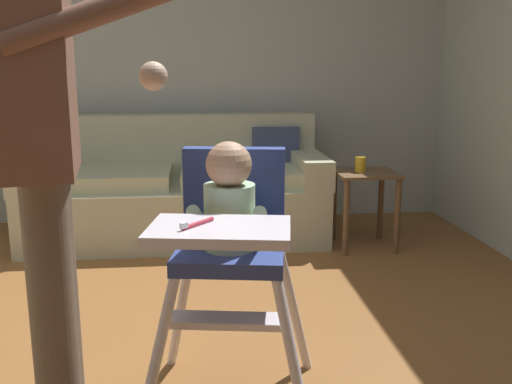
{
  "coord_description": "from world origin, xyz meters",
  "views": [
    {
      "loc": [
        0.19,
        -2.06,
        1.19
      ],
      "look_at": [
        0.38,
        -0.29,
        0.8
      ],
      "focal_mm": 39.59,
      "sensor_mm": 36.0,
      "label": 1
    }
  ],
  "objects": [
    {
      "name": "couch",
      "position": [
        0.04,
        1.92,
        0.33
      ],
      "size": [
        2.07,
        0.86,
        0.86
      ],
      "rotation": [
        0.0,
        0.0,
        -1.57
      ],
      "color": "beige",
      "rests_on": "ground"
    },
    {
      "name": "side_table",
      "position": [
        1.3,
        1.54,
        0.38
      ],
      "size": [
        0.4,
        0.4,
        0.52
      ],
      "color": "brown",
      "rests_on": "ground"
    },
    {
      "name": "adult_standing",
      "position": [
        -0.27,
        -0.32,
        0.94
      ],
      "size": [
        0.56,
        0.5,
        1.65
      ],
      "rotation": [
        0.0,
        0.0,
        0.15
      ],
      "color": "#6D5E4D",
      "rests_on": "ground"
    },
    {
      "name": "sippy_cup",
      "position": [
        1.26,
        1.54,
        0.57
      ],
      "size": [
        0.07,
        0.07,
        0.1
      ],
      "primitive_type": "cylinder",
      "color": "gold",
      "rests_on": "side_table"
    },
    {
      "name": "high_chair",
      "position": [
        0.29,
        -0.24,
        0.66
      ],
      "size": [
        0.69,
        0.79,
        0.97
      ],
      "rotation": [
        0.0,
        0.0,
        -1.73
      ],
      "color": "white",
      "rests_on": "ground"
    },
    {
      "name": "wall_far",
      "position": [
        0.0,
        2.44,
        1.33
      ],
      "size": [
        5.13,
        0.06,
        2.66
      ],
      "primitive_type": "cube",
      "color": "#B6BBB0",
      "rests_on": "ground"
    }
  ]
}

